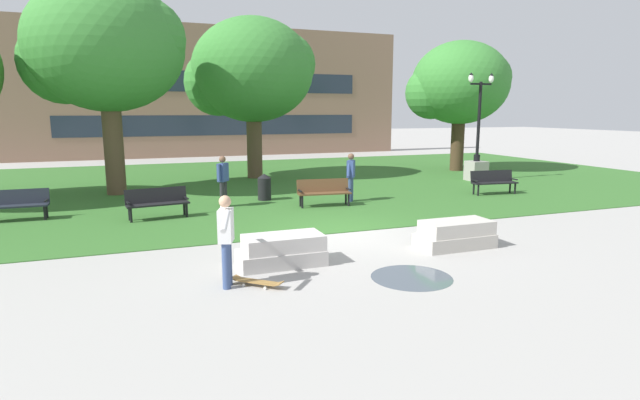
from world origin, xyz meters
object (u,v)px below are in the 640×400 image
at_px(park_bench_near_left, 493,181).
at_px(park_bench_far_right, 15,203).
at_px(person_bystander_far_lawn, 351,174).
at_px(lamp_post_center, 477,159).
at_px(person_bystander_near_lawn, 223,178).
at_px(concrete_block_center, 282,251).
at_px(trash_bin, 264,187).
at_px(person_skateboarder, 226,235).
at_px(concrete_block_left, 455,235).
at_px(park_bench_far_left, 324,191).
at_px(park_bench_near_right, 157,201).
at_px(skateboard, 257,282).

distance_m(park_bench_near_left, park_bench_far_right, 16.39).
bearing_deg(person_bystander_far_lawn, lamp_post_center, 20.94).
relative_size(park_bench_near_left, person_bystander_near_lawn, 1.08).
xyz_separation_m(concrete_block_center, trash_bin, (1.54, 7.60, 0.20)).
relative_size(person_skateboarder, lamp_post_center, 0.35).
height_order(concrete_block_left, person_bystander_far_lawn, person_bystander_far_lawn).
bearing_deg(person_bystander_far_lawn, park_bench_far_left, -158.85).
xyz_separation_m(park_bench_near_right, lamp_post_center, (14.21, 3.50, 0.47)).
distance_m(lamp_post_center, trash_bin, 10.57).
xyz_separation_m(lamp_post_center, person_bystander_near_lawn, (-12.04, -2.37, -0.03)).
relative_size(lamp_post_center, person_bystander_near_lawn, 2.84).
xyz_separation_m(park_bench_far_right, person_bystander_far_lawn, (10.52, -0.55, 0.45)).
height_order(person_skateboarder, lamp_post_center, lamp_post_center).
xyz_separation_m(concrete_block_left, trash_bin, (-2.71, 7.71, 0.20)).
bearing_deg(park_bench_near_left, concrete_block_left, -135.05).
relative_size(person_skateboarder, park_bench_far_right, 0.95).
bearing_deg(lamp_post_center, park_bench_near_right, -166.18).
bearing_deg(lamp_post_center, concrete_block_left, -129.75).
bearing_deg(person_bystander_far_lawn, concrete_block_center, -124.73).
xyz_separation_m(lamp_post_center, person_bystander_far_lawn, (-7.62, -2.92, -0.03)).
bearing_deg(trash_bin, person_skateboarder, -108.47).
xyz_separation_m(park_bench_far_right, lamp_post_center, (18.14, 2.37, 0.47)).
distance_m(concrete_block_center, person_bystander_near_lawn, 6.86).
height_order(concrete_block_left, park_bench_far_left, park_bench_far_left).
bearing_deg(skateboard, park_bench_near_left, 32.24).
distance_m(park_bench_near_left, person_bystander_near_lawn, 10.32).
relative_size(concrete_block_center, person_bystander_near_lawn, 1.05).
height_order(concrete_block_center, park_bench_near_right, park_bench_near_right).
distance_m(lamp_post_center, person_bystander_near_lawn, 12.27).
distance_m(park_bench_far_right, person_bystander_far_lawn, 10.54).
bearing_deg(park_bench_far_right, person_bystander_near_lawn, 0.01).
xyz_separation_m(park_bench_far_left, lamp_post_center, (8.83, 3.38, 0.47)).
bearing_deg(park_bench_far_right, concrete_block_left, -33.67).
bearing_deg(skateboard, concrete_block_left, 11.15).
relative_size(park_bench_far_left, person_bystander_near_lawn, 1.08).
xyz_separation_m(skateboard, park_bench_near_right, (-1.43, 6.80, 0.45)).
xyz_separation_m(park_bench_near_right, person_bystander_near_lawn, (2.17, 1.13, 0.44)).
bearing_deg(concrete_block_left, person_bystander_far_lawn, 89.02).
bearing_deg(concrete_block_center, concrete_block_left, -1.42).
xyz_separation_m(concrete_block_center, park_bench_far_left, (3.15, 5.81, 0.23)).
xyz_separation_m(skateboard, park_bench_near_left, (10.99, 6.93, 0.45)).
height_order(park_bench_near_left, person_bystander_far_lawn, person_bystander_far_lawn).
distance_m(skateboard, park_bench_near_left, 13.01).
bearing_deg(concrete_block_left, person_bystander_near_lawn, 121.85).
bearing_deg(skateboard, park_bench_near_right, 101.89).
xyz_separation_m(concrete_block_left, person_bystander_near_lawn, (-4.31, 6.93, 0.68)).
bearing_deg(person_bystander_far_lawn, concrete_block_left, -90.98).
distance_m(park_bench_far_left, lamp_post_center, 9.46).
height_order(park_bench_far_left, park_bench_far_right, same).
distance_m(park_bench_near_right, park_bench_far_right, 4.09).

